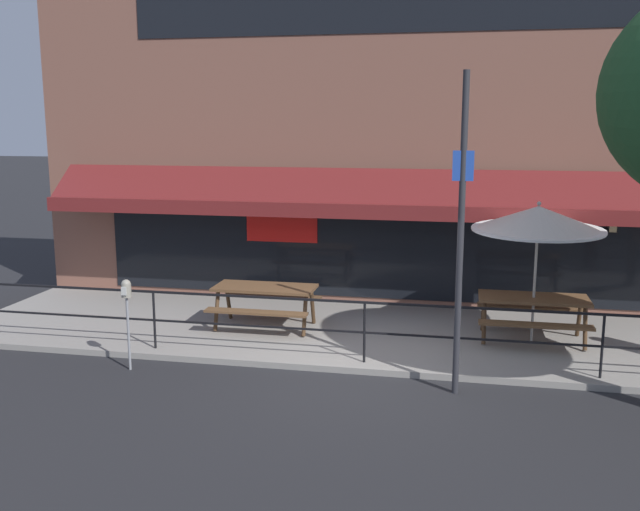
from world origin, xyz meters
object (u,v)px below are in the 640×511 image
picnic_table_left (265,295)px  picnic_table_centre (533,306)px  parking_meter_near (127,297)px  street_sign_pole (461,234)px  patio_umbrella_centre (538,219)px

picnic_table_left → picnic_table_centre: (4.63, 0.15, 0.00)m
parking_meter_near → street_sign_pole: size_ratio=0.32×
street_sign_pole → picnic_table_left: bearing=146.5°
picnic_table_left → parking_meter_near: (-1.51, -2.28, 0.44)m
picnic_table_left → parking_meter_near: bearing=-123.6°
picnic_table_centre → street_sign_pole: (-1.23, -2.40, 1.56)m
picnic_table_centre → patio_umbrella_centre: patio_umbrella_centre is taller
patio_umbrella_centre → street_sign_pole: street_sign_pole is taller
street_sign_pole → patio_umbrella_centre: bearing=62.6°
picnic_table_centre → street_sign_pole: street_sign_pole is taller
picnic_table_left → street_sign_pole: bearing=-33.5°
patio_umbrella_centre → parking_meter_near: size_ratio=1.67×
picnic_table_centre → street_sign_pole: size_ratio=0.41×
picnic_table_left → street_sign_pole: street_sign_pole is taller
picnic_table_left → street_sign_pole: size_ratio=0.41×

